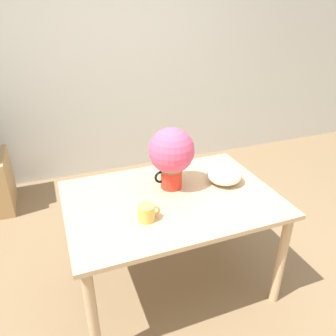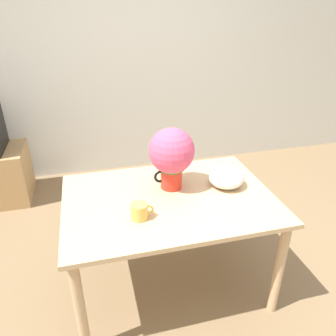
{
  "view_description": "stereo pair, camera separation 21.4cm",
  "coord_description": "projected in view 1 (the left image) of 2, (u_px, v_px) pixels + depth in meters",
  "views": [
    {
      "loc": [
        -0.75,
        -1.57,
        1.86
      ],
      "look_at": [
        -0.07,
        0.21,
        0.88
      ],
      "focal_mm": 35.0,
      "sensor_mm": 36.0,
      "label": 1
    },
    {
      "loc": [
        -0.55,
        -1.63,
        1.86
      ],
      "look_at": [
        -0.07,
        0.21,
        0.88
      ],
      "focal_mm": 35.0,
      "sensor_mm": 36.0,
      "label": 2
    }
  ],
  "objects": [
    {
      "name": "table",
      "position": [
        171.0,
        209.0,
        2.14
      ],
      "size": [
        1.33,
        0.94,
        0.74
      ],
      "color": "tan",
      "rests_on": "ground_plane"
    },
    {
      "name": "flower_vase",
      "position": [
        171.0,
        155.0,
        2.11
      ],
      "size": [
        0.3,
        0.3,
        0.42
      ],
      "color": "red",
      "rests_on": "table"
    },
    {
      "name": "wall_back",
      "position": [
        113.0,
        59.0,
        3.52
      ],
      "size": [
        8.0,
        0.05,
        2.6
      ],
      "color": "silver",
      "rests_on": "ground_plane"
    },
    {
      "name": "coffee_mug",
      "position": [
        147.0,
        213.0,
        1.86
      ],
      "size": [
        0.14,
        0.1,
        0.09
      ],
      "color": "gold",
      "rests_on": "table"
    },
    {
      "name": "white_bowl",
      "position": [
        224.0,
        175.0,
        2.24
      ],
      "size": [
        0.24,
        0.24,
        0.12
      ],
      "color": "silver",
      "rests_on": "table"
    },
    {
      "name": "ground_plane",
      "position": [
        188.0,
        286.0,
        2.39
      ],
      "size": [
        12.0,
        12.0,
        0.0
      ],
      "primitive_type": "plane",
      "color": "#7F6647"
    }
  ]
}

